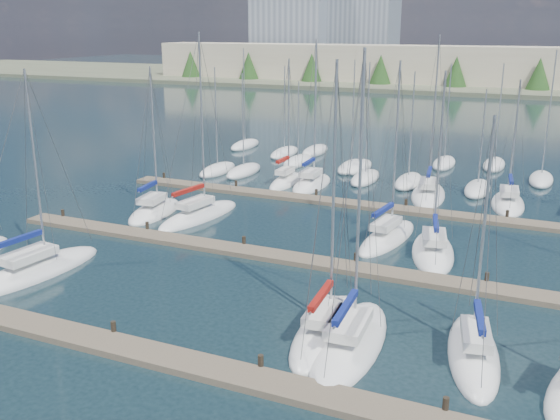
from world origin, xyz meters
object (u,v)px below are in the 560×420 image
at_px(sailboat_h, 155,211).
at_px(sailboat_o, 312,184).
at_px(sailboat_i, 199,215).
at_px(sailboat_n, 286,182).
at_px(sailboat_k, 387,237).
at_px(sailboat_l, 433,252).
at_px(sailboat_b, 36,271).
at_px(sailboat_p, 428,195).
at_px(sailboat_q, 508,204).
at_px(sailboat_f, 473,353).
at_px(sailboat_d, 326,330).
at_px(sailboat_e, 350,342).

bearing_deg(sailboat_h, sailboat_o, 50.29).
relative_size(sailboat_i, sailboat_h, 1.21).
height_order(sailboat_i, sailboat_n, sailboat_i).
bearing_deg(sailboat_h, sailboat_k, -4.45).
bearing_deg(sailboat_k, sailboat_l, -16.71).
xyz_separation_m(sailboat_b, sailboat_p, (18.62, 27.95, 0.01)).
bearing_deg(sailboat_n, sailboat_o, 4.43).
distance_m(sailboat_i, sailboat_p, 20.73).
distance_m(sailboat_q, sailboat_h, 29.73).
bearing_deg(sailboat_f, sailboat_l, 97.30).
distance_m(sailboat_l, sailboat_n, 21.68).
bearing_deg(sailboat_q, sailboat_o, 175.36).
distance_m(sailboat_d, sailboat_k, 15.09).
bearing_deg(sailboat_e, sailboat_i, 135.83).
bearing_deg(sailboat_o, sailboat_k, -51.79).
distance_m(sailboat_q, sailboat_b, 37.65).
xyz_separation_m(sailboat_o, sailboat_h, (-8.41, -13.74, -0.01)).
bearing_deg(sailboat_b, sailboat_k, 45.20).
bearing_deg(sailboat_h, sailboat_b, -95.07).
relative_size(sailboat_o, sailboat_k, 1.08).
relative_size(sailboat_p, sailboat_h, 1.18).
distance_m(sailboat_i, sailboat_l, 18.67).
relative_size(sailboat_o, sailboat_h, 1.15).
bearing_deg(sailboat_b, sailboat_h, 99.14).
bearing_deg(sailboat_b, sailboat_l, 37.47).
height_order(sailboat_f, sailboat_i, sailboat_i).
bearing_deg(sailboat_q, sailboat_l, -109.92).
xyz_separation_m(sailboat_q, sailboat_k, (-7.11, -12.89, 0.02)).
xyz_separation_m(sailboat_d, sailboat_i, (-15.96, 14.32, 0.01)).
bearing_deg(sailboat_q, sailboat_h, -157.53).
distance_m(sailboat_f, sailboat_l, 13.58).
height_order(sailboat_q, sailboat_k, sailboat_k).
height_order(sailboat_b, sailboat_k, sailboat_k).
relative_size(sailboat_d, sailboat_e, 0.96).
distance_m(sailboat_p, sailboat_n, 13.55).
xyz_separation_m(sailboat_n, sailboat_h, (-5.85, -13.52, -0.02)).
height_order(sailboat_o, sailboat_d, sailboat_o).
height_order(sailboat_b, sailboat_e, sailboat_e).
xyz_separation_m(sailboat_l, sailboat_p, (-3.17, 14.60, 0.01)).
bearing_deg(sailboat_f, sailboat_e, -178.12).
bearing_deg(sailboat_d, sailboat_k, 89.20).
bearing_deg(sailboat_l, sailboat_d, -113.42).
bearing_deg(sailboat_e, sailboat_k, 94.73).
xyz_separation_m(sailboat_q, sailboat_l, (-3.59, -14.46, 0.00)).
distance_m(sailboat_k, sailboat_l, 3.85).
relative_size(sailboat_e, sailboat_k, 1.10).
xyz_separation_m(sailboat_q, sailboat_e, (-4.84, -28.62, 0.01)).
bearing_deg(sailboat_f, sailboat_b, 169.94).
height_order(sailboat_q, sailboat_b, sailboat_b).
bearing_deg(sailboat_o, sailboat_n, -177.12).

